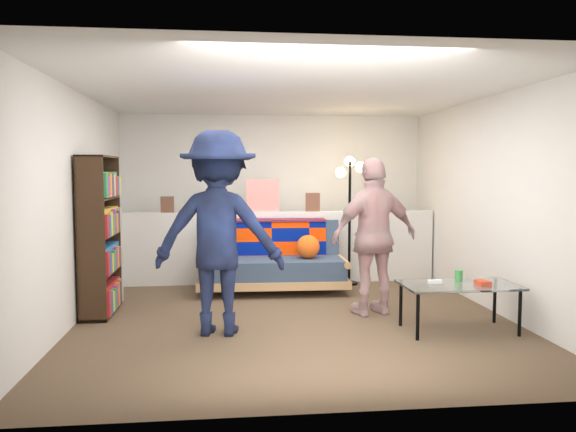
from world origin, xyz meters
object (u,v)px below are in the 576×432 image
Objects in this scene: floor_lamp at (350,194)px; person_left at (218,233)px; futon_sofa at (274,262)px; bookshelf at (100,241)px; coffee_table at (459,287)px; person_right at (374,237)px.

person_left is (-1.77, -2.19, -0.28)m from floor_lamp.
bookshelf is (-1.99, -0.94, 0.42)m from futon_sofa.
coffee_table is 2.40m from person_left.
person_right is (0.99, -1.31, 0.47)m from futon_sofa.
person_left reaches higher than floor_lamp.
bookshelf is 1.54× the size of coffee_table.
coffee_table is at bearing 117.71° from person_right.
futon_sofa is 0.99× the size of person_left.
floor_lamp is 0.91× the size of person_left.
person_left is (-2.33, 0.20, 0.54)m from coffee_table.
floor_lamp is at bearing 17.87° from futon_sofa.
person_left is at bearing 175.20° from coffee_table.
futon_sofa is 2.05m from person_left.
futon_sofa is at bearing 128.92° from coffee_table.
person_right is at bearing -53.05° from futon_sofa.
floor_lamp reaches higher than futon_sofa.
person_right is (-0.66, 0.73, 0.42)m from coffee_table.
person_left is at bearing -128.96° from floor_lamp.
futon_sofa is at bearing -162.13° from floor_lamp.
person_right is (2.98, -0.37, 0.05)m from bookshelf.
futon_sofa is 2.62m from coffee_table.
bookshelf is 1.01× the size of person_right.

